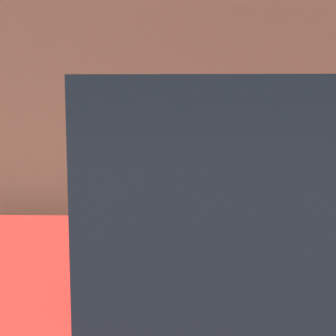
{
  "coord_description": "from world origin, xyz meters",
  "views": [
    {
      "loc": [
        -0.13,
        -2.03,
        1.7
      ],
      "look_at": [
        -0.05,
        1.15,
        1.31
      ],
      "focal_mm": 50.0,
      "sensor_mm": 36.0,
      "label": 1
    }
  ],
  "objects": [
    {
      "name": "sidewalk",
      "position": [
        0.0,
        2.2,
        0.07
      ],
      "size": [
        24.0,
        2.8,
        0.13
      ],
      "color": "#9E9B96",
      "rests_on": "ground_plane"
    },
    {
      "name": "parking_meter",
      "position": [
        -0.05,
        1.15,
        1.21
      ],
      "size": [
        0.2,
        0.14,
        1.54
      ],
      "color": "gray",
      "rests_on": "sidewalk"
    },
    {
      "name": "building_facade",
      "position": [
        0.0,
        4.37,
        2.58
      ],
      "size": [
        24.0,
        0.3,
        5.17
      ],
      "color": "#935642",
      "rests_on": "ground_plane"
    }
  ]
}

